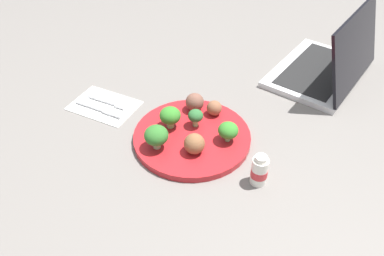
{
  "coord_description": "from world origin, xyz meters",
  "views": [
    {
      "loc": [
        0.35,
        -0.62,
        0.64
      ],
      "look_at": [
        0.0,
        0.0,
        0.04
      ],
      "focal_mm": 37.07,
      "sensor_mm": 36.0,
      "label": 1
    }
  ],
  "objects": [
    {
      "name": "broccoli_floret_front_right",
      "position": [
        -0.01,
        0.03,
        0.05
      ],
      "size": [
        0.04,
        0.04,
        0.05
      ],
      "color": "#A1CA81",
      "rests_on": "plate"
    },
    {
      "name": "meatball_near_rim",
      "position": [
        -0.04,
        0.09,
        0.04
      ],
      "size": [
        0.05,
        0.05,
        0.05
      ],
      "primitive_type": "sphere",
      "color": "brown",
      "rests_on": "plate"
    },
    {
      "name": "napkin",
      "position": [
        -0.27,
        -0.0,
        0.0
      ],
      "size": [
        0.18,
        0.13,
        0.01
      ],
      "primitive_type": "cube",
      "rotation": [
        0.0,
        0.0,
        0.05
      ],
      "color": "white",
      "rests_on": "ground_plane"
    },
    {
      "name": "yogurt_bottle",
      "position": [
        0.19,
        -0.05,
        0.03
      ],
      "size": [
        0.04,
        0.04,
        0.07
      ],
      "color": "white",
      "rests_on": "ground_plane"
    },
    {
      "name": "fork",
      "position": [
        -0.26,
        0.01,
        0.01
      ],
      "size": [
        0.12,
        0.03,
        0.01
      ],
      "color": "silver",
      "rests_on": "napkin"
    },
    {
      "name": "ground_plane",
      "position": [
        0.0,
        0.0,
        0.0
      ],
      "size": [
        4.0,
        4.0,
        0.0
      ],
      "primitive_type": "plane",
      "color": "slate"
    },
    {
      "name": "laptop",
      "position": [
        0.21,
        0.43,
        0.04
      ],
      "size": [
        0.26,
        0.34,
        0.21
      ],
      "color": "silver",
      "rests_on": "ground_plane"
    },
    {
      "name": "meatball_front_left",
      "position": [
        0.03,
        -0.05,
        0.04
      ],
      "size": [
        0.05,
        0.05,
        0.05
      ],
      "primitive_type": "sphere",
      "color": "brown",
      "rests_on": "plate"
    },
    {
      "name": "broccoli_floret_mid_left",
      "position": [
        -0.05,
        -0.08,
        0.05
      ],
      "size": [
        0.06,
        0.06,
        0.06
      ],
      "color": "#A6BB80",
      "rests_on": "plate"
    },
    {
      "name": "plate",
      "position": [
        0.0,
        0.0,
        0.01
      ],
      "size": [
        0.28,
        0.28,
        0.02
      ],
      "primitive_type": "cylinder",
      "color": "red",
      "rests_on": "ground_plane"
    },
    {
      "name": "broccoli_floret_front_left",
      "position": [
        0.08,
        0.02,
        0.05
      ],
      "size": [
        0.05,
        0.05,
        0.05
      ],
      "color": "#8DCD7F",
      "rests_on": "plate"
    },
    {
      "name": "meatball_back_right",
      "position": [
        0.01,
        0.1,
        0.04
      ],
      "size": [
        0.04,
        0.04,
        0.04
      ],
      "primitive_type": "sphere",
      "color": "brown",
      "rests_on": "plate"
    },
    {
      "name": "broccoli_floret_near_rim",
      "position": [
        -0.06,
        0.0,
        0.05
      ],
      "size": [
        0.05,
        0.05,
        0.05
      ],
      "color": "#99CF7A",
      "rests_on": "plate"
    },
    {
      "name": "knife",
      "position": [
        -0.26,
        -0.02,
        0.01
      ],
      "size": [
        0.15,
        0.02,
        0.01
      ],
      "color": "silver",
      "rests_on": "napkin"
    }
  ]
}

